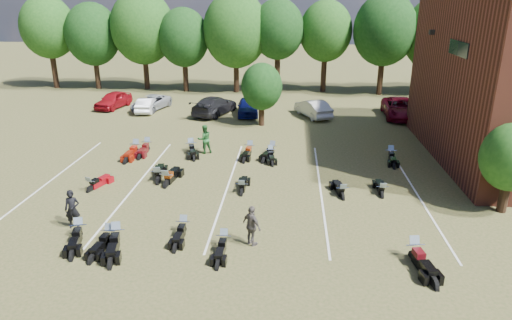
# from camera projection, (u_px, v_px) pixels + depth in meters

# --- Properties ---
(ground) EXTENTS (160.00, 160.00, 0.00)m
(ground) POSITION_uv_depth(u_px,v_px,m) (282.00, 213.00, 21.72)
(ground) COLOR brown
(ground) RESTS_ON ground
(car_0) EXTENTS (2.62, 4.61, 1.48)m
(car_0) POSITION_uv_depth(u_px,v_px,m) (113.00, 100.00, 41.72)
(car_0) COLOR maroon
(car_0) RESTS_ON ground
(car_1) EXTENTS (1.63, 3.94, 1.27)m
(car_1) POSITION_uv_depth(u_px,v_px,m) (147.00, 105.00, 40.37)
(car_1) COLOR silver
(car_1) RESTS_ON ground
(car_2) EXTENTS (3.17, 4.95, 1.27)m
(car_2) POSITION_uv_depth(u_px,v_px,m) (151.00, 103.00, 41.13)
(car_2) COLOR #93959B
(car_2) RESTS_ON ground
(car_3) EXTENTS (3.83, 5.82, 1.57)m
(car_3) POSITION_uv_depth(u_px,v_px,m) (215.00, 105.00, 39.46)
(car_3) COLOR black
(car_3) RESTS_ON ground
(car_4) EXTENTS (2.12, 4.45, 1.47)m
(car_4) POSITION_uv_depth(u_px,v_px,m) (248.00, 107.00, 39.28)
(car_4) COLOR #0C1156
(car_4) RESTS_ON ground
(car_5) EXTENTS (3.27, 4.69, 1.47)m
(car_5) POSITION_uv_depth(u_px,v_px,m) (313.00, 108.00, 38.67)
(car_5) COLOR #ADADA8
(car_5) RESTS_ON ground
(car_6) EXTENTS (2.95, 5.92, 1.61)m
(car_6) POSITION_uv_depth(u_px,v_px,m) (401.00, 108.00, 38.39)
(car_6) COLOR #630518
(car_6) RESTS_ON ground
(car_7) EXTENTS (3.41, 5.71, 1.55)m
(car_7) POSITION_uv_depth(u_px,v_px,m) (451.00, 108.00, 38.52)
(car_7) COLOR #3E3E44
(car_7) RESTS_ON ground
(person_black) EXTENTS (0.73, 0.56, 1.78)m
(person_black) POSITION_uv_depth(u_px,v_px,m) (72.00, 209.00, 20.08)
(person_black) COLOR black
(person_black) RESTS_ON ground
(person_green) EXTENTS (1.17, 1.09, 1.92)m
(person_green) POSITION_uv_depth(u_px,v_px,m) (204.00, 139.00, 29.66)
(person_green) COLOR #235E28
(person_green) RESTS_ON ground
(person_grey) EXTENTS (1.04, 1.03, 1.76)m
(person_grey) POSITION_uv_depth(u_px,v_px,m) (252.00, 226.00, 18.66)
(person_grey) COLOR #514A45
(person_grey) RESTS_ON ground
(motorcycle_0) EXTENTS (0.81, 2.11, 1.16)m
(motorcycle_0) POSITION_uv_depth(u_px,v_px,m) (109.00, 242.00, 19.13)
(motorcycle_0) COLOR black
(motorcycle_0) RESTS_ON ground
(motorcycle_1) EXTENTS (1.25, 2.36, 1.26)m
(motorcycle_1) POSITION_uv_depth(u_px,v_px,m) (80.00, 238.00, 19.49)
(motorcycle_1) COLOR black
(motorcycle_1) RESTS_ON ground
(motorcycle_2) EXTENTS (1.24, 2.46, 1.32)m
(motorcycle_2) POSITION_uv_depth(u_px,v_px,m) (117.00, 244.00, 19.04)
(motorcycle_2) COLOR black
(motorcycle_2) RESTS_ON ground
(motorcycle_3) EXTENTS (0.66, 2.04, 1.13)m
(motorcycle_3) POSITION_uv_depth(u_px,v_px,m) (184.00, 233.00, 19.90)
(motorcycle_3) COLOR black
(motorcycle_3) RESTS_ON ground
(motorcycle_4) EXTENTS (0.68, 2.03, 1.13)m
(motorcycle_4) POSITION_uv_depth(u_px,v_px,m) (224.00, 247.00, 18.75)
(motorcycle_4) COLOR black
(motorcycle_4) RESTS_ON ground
(motorcycle_5) EXTENTS (1.17, 2.54, 1.36)m
(motorcycle_5) POSITION_uv_depth(u_px,v_px,m) (413.00, 259.00, 17.89)
(motorcycle_5) COLOR black
(motorcycle_5) RESTS_ON ground
(motorcycle_7) EXTENTS (1.29, 2.20, 1.17)m
(motorcycle_7) POSITION_uv_depth(u_px,v_px,m) (91.00, 191.00, 24.16)
(motorcycle_7) COLOR maroon
(motorcycle_7) RESTS_ON ground
(motorcycle_8) EXTENTS (1.08, 2.55, 1.38)m
(motorcycle_8) POSITION_uv_depth(u_px,v_px,m) (167.00, 186.00, 24.76)
(motorcycle_8) COLOR black
(motorcycle_8) RESTS_ON ground
(motorcycle_9) EXTENTS (1.11, 2.52, 1.36)m
(motorcycle_9) POSITION_uv_depth(u_px,v_px,m) (158.00, 183.00, 25.23)
(motorcycle_9) COLOR black
(motorcycle_9) RESTS_ON ground
(motorcycle_10) EXTENTS (0.69, 2.11, 1.17)m
(motorcycle_10) POSITION_uv_depth(u_px,v_px,m) (242.00, 194.00, 23.77)
(motorcycle_10) COLOR black
(motorcycle_10) RESTS_ON ground
(motorcycle_11) EXTENTS (1.03, 2.18, 1.17)m
(motorcycle_11) POSITION_uv_depth(u_px,v_px,m) (342.00, 198.00, 23.29)
(motorcycle_11) COLOR black
(motorcycle_11) RESTS_ON ground
(motorcycle_12) EXTENTS (0.66, 2.01, 1.12)m
(motorcycle_12) POSITION_uv_depth(u_px,v_px,m) (382.00, 197.00, 23.48)
(motorcycle_12) COLOR black
(motorcycle_12) RESTS_ON ground
(motorcycle_14) EXTENTS (0.74, 2.28, 1.27)m
(motorcycle_14) POSITION_uv_depth(u_px,v_px,m) (148.00, 151.00, 30.41)
(motorcycle_14) COLOR #4D0B0F
(motorcycle_14) RESTS_ON ground
(motorcycle_15) EXTENTS (0.85, 2.45, 1.35)m
(motorcycle_15) POSITION_uv_depth(u_px,v_px,m) (136.00, 154.00, 29.82)
(motorcycle_15) COLOR maroon
(motorcycle_15) RESTS_ON ground
(motorcycle_16) EXTENTS (1.39, 2.41, 1.28)m
(motorcycle_16) POSITION_uv_depth(u_px,v_px,m) (191.00, 152.00, 30.18)
(motorcycle_16) COLOR black
(motorcycle_16) RESTS_ON ground
(motorcycle_17) EXTENTS (0.97, 2.29, 1.24)m
(motorcycle_17) POSITION_uv_depth(u_px,v_px,m) (250.00, 154.00, 29.78)
(motorcycle_17) COLOR black
(motorcycle_17) RESTS_ON ground
(motorcycle_18) EXTENTS (0.89, 2.09, 1.13)m
(motorcycle_18) POSITION_uv_depth(u_px,v_px,m) (271.00, 158.00, 29.12)
(motorcycle_18) COLOR black
(motorcycle_18) RESTS_ON ground
(motorcycle_19) EXTENTS (1.30, 2.34, 1.24)m
(motorcycle_19) POSITION_uv_depth(u_px,v_px,m) (272.00, 154.00, 29.71)
(motorcycle_19) COLOR black
(motorcycle_19) RESTS_ON ground
(motorcycle_20) EXTENTS (0.84, 2.24, 1.22)m
(motorcycle_20) POSITION_uv_depth(u_px,v_px,m) (390.00, 159.00, 28.84)
(motorcycle_20) COLOR black
(motorcycle_20) RESTS_ON ground
(tree_line) EXTENTS (56.00, 6.00, 9.79)m
(tree_line) POSITION_uv_depth(u_px,v_px,m) (280.00, 31.00, 46.83)
(tree_line) COLOR black
(tree_line) RESTS_ON ground
(young_tree_near_building) EXTENTS (2.80, 2.80, 4.16)m
(young_tree_near_building) POSITION_uv_depth(u_px,v_px,m) (512.00, 157.00, 20.95)
(young_tree_near_building) COLOR black
(young_tree_near_building) RESTS_ON ground
(young_tree_midfield) EXTENTS (3.20, 3.20, 4.70)m
(young_tree_midfield) POSITION_uv_depth(u_px,v_px,m) (262.00, 87.00, 35.34)
(young_tree_midfield) COLOR black
(young_tree_midfield) RESTS_ON ground
(parking_lines) EXTENTS (20.10, 14.00, 0.01)m
(parking_lines) POSITION_uv_depth(u_px,v_px,m) (228.00, 186.00, 24.75)
(parking_lines) COLOR silver
(parking_lines) RESTS_ON ground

